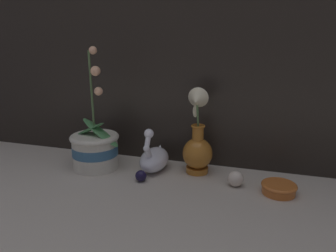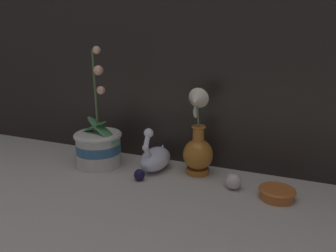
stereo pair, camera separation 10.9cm
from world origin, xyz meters
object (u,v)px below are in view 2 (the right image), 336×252
at_px(orchid_potted_plant, 98,145).
at_px(swan_figurine, 155,157).
at_px(blue_vase, 198,147).
at_px(glass_sphere, 234,181).
at_px(amber_dish, 277,193).

relative_size(orchid_potted_plant, swan_figurine, 2.43).
xyz_separation_m(orchid_potted_plant, blue_vase, (0.38, 0.06, 0.02)).
bearing_deg(blue_vase, orchid_potted_plant, -170.43).
height_order(glass_sphere, amber_dish, glass_sphere).
distance_m(glass_sphere, amber_dish, 0.14).
xyz_separation_m(glass_sphere, amber_dish, (0.14, -0.02, -0.01)).
relative_size(swan_figurine, blue_vase, 0.59).
bearing_deg(blue_vase, swan_figurine, -172.40).
relative_size(swan_figurine, glass_sphere, 3.46).
bearing_deg(amber_dish, blue_vase, 162.99).
xyz_separation_m(swan_figurine, glass_sphere, (0.30, -0.05, -0.02)).
distance_m(blue_vase, glass_sphere, 0.18).
distance_m(orchid_potted_plant, swan_figurine, 0.23).
bearing_deg(glass_sphere, orchid_potted_plant, 179.16).
height_order(orchid_potted_plant, glass_sphere, orchid_potted_plant).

